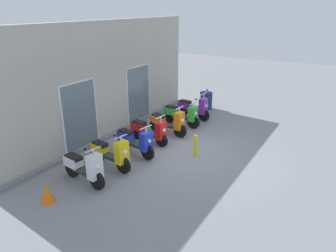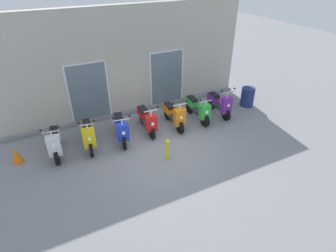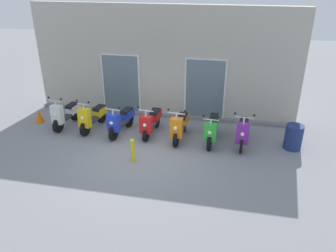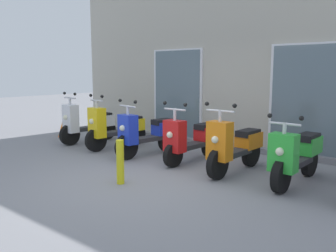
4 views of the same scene
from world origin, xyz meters
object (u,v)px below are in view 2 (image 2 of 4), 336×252
Objects in this scene: scooter_white at (55,142)px; traffic_cone at (17,156)px; scooter_blue at (121,128)px; scooter_orange at (174,115)px; scooter_green at (198,109)px; curb_bollard at (168,150)px; scooter_yellow at (88,134)px; scooter_purple at (220,103)px; trash_bin at (248,97)px; scooter_red at (147,119)px.

traffic_cone is at bearing 174.22° from scooter_white.
scooter_orange reaches higher than scooter_blue.
scooter_green is (5.20, -0.09, -0.01)m from scooter_white.
curb_bollard is 1.35× the size of traffic_cone.
curb_bollard is (2.01, -1.78, -0.13)m from scooter_yellow.
scooter_white reaches higher than scooter_green.
scooter_blue is at bearing 179.50° from scooter_purple.
scooter_purple is 7.33m from traffic_cone.
scooter_orange is (3.11, -0.11, -0.00)m from scooter_yellow.
scooter_yellow is 2.07× the size of trash_bin.
scooter_orange is at bearing -1.90° from scooter_white.
traffic_cone is at bearing 175.62° from scooter_blue.
scooter_white reaches higher than curb_bollard.
traffic_cone is at bearing 178.76° from scooter_red.
curb_bollard is 4.61m from traffic_cone.
traffic_cone is at bearing 179.09° from trash_bin.
scooter_green reaches higher than trash_bin.
scooter_white is at bearing 149.31° from curb_bollard.
scooter_purple reaches higher than scooter_blue.
scooter_white reaches higher than scooter_yellow.
traffic_cone is (-2.18, 0.14, -0.22)m from scooter_yellow.
scooter_blue is 0.97× the size of scooter_green.
scooter_orange is 1.05m from scooter_green.
scooter_yellow is at bearing -3.79° from traffic_cone.
traffic_cone is (-4.28, 0.09, -0.20)m from scooter_red.
scooter_blue is 3.28m from traffic_cone.
scooter_blue is at bearing -3.63° from scooter_white.
traffic_cone is at bearing 155.35° from curb_bollard.
scooter_purple reaches higher than scooter_yellow.
scooter_purple is (6.17, -0.17, 0.04)m from scooter_white.
scooter_white reaches higher than traffic_cone.
curb_bollard is at bearing -141.43° from scooter_green.
scooter_blue is 2.05× the size of trash_bin.
scooter_yellow is at bearing 138.47° from curb_bollard.
trash_bin is (7.73, -0.03, -0.08)m from scooter_white.
scooter_red is 2.25× the size of curb_bollard.
scooter_blue reaches higher than scooter_red.
scooter_orange reaches higher than trash_bin.
scooter_white is at bearing -5.78° from traffic_cone.
scooter_white is 1.98× the size of trash_bin.
scooter_red is 2.00× the size of trash_bin.
curb_bollard is at bearing -30.69° from scooter_white.
scooter_purple is (5.13, -0.14, 0.03)m from scooter_yellow.
scooter_orange is 2.03m from scooter_purple.
trash_bin is (3.58, 0.11, -0.08)m from scooter_orange.
scooter_yellow is at bearing 178.43° from scooter_purple.
scooter_orange is (4.14, -0.14, 0.00)m from scooter_white.
scooter_white is 3.13m from scooter_red.
scooter_yellow is 6.69m from trash_bin.
scooter_blue is 4.06m from scooter_purple.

